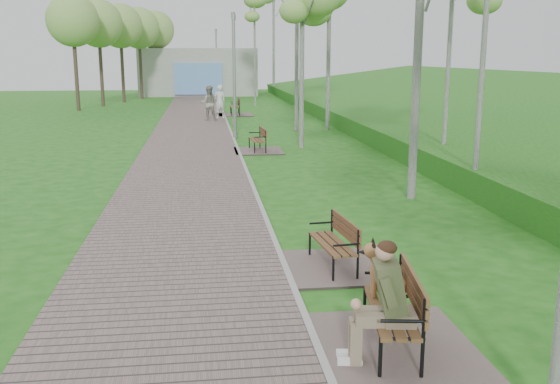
{
  "coord_description": "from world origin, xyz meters",
  "views": [
    {
      "loc": [
        -1.28,
        -4.81,
        3.39
      ],
      "look_at": [
        -0.02,
        5.28,
        1.16
      ],
      "focal_mm": 40.0,
      "sensor_mm": 36.0,
      "label": 1
    }
  ],
  "objects": [
    {
      "name": "building_north",
      "position": [
        -1.5,
        50.97,
        1.99
      ],
      "size": [
        10.0,
        5.2,
        4.0
      ],
      "color": "#9E9E99",
      "rests_on": "ground"
    },
    {
      "name": "bench_far",
      "position": [
        0.64,
        31.65,
        0.23
      ],
      "size": [
        1.98,
        2.2,
        1.22
      ],
      "color": "#645551",
      "rests_on": "ground"
    },
    {
      "name": "bench_second",
      "position": [
        0.77,
        4.66,
        0.19
      ],
      "size": [
        1.67,
        1.86,
        1.03
      ],
      "color": "#645551",
      "rests_on": "ground"
    },
    {
      "name": "pedestrian_near",
      "position": [
        -0.3,
        29.54,
        0.92
      ],
      "size": [
        0.78,
        0.64,
        1.85
      ],
      "primitive_type": "imported",
      "rotation": [
        0.0,
        0.0,
        3.48
      ],
      "color": "silver",
      "rests_on": "ground"
    },
    {
      "name": "embankment",
      "position": [
        12.0,
        20.0,
        0.0
      ],
      "size": [
        14.0,
        70.0,
        1.6
      ],
      "primitive_type": "cube",
      "color": "#3F8C2A",
      "rests_on": "ground"
    },
    {
      "name": "walkway",
      "position": [
        -1.75,
        21.5,
        0.02
      ],
      "size": [
        3.5,
        67.0,
        0.04
      ],
      "primitive_type": "cube",
      "color": "#645551",
      "rests_on": "ground"
    },
    {
      "name": "bench_third",
      "position": [
        0.68,
        17.44,
        0.19
      ],
      "size": [
        1.71,
        1.9,
        1.05
      ],
      "color": "#645551",
      "rests_on": "ground"
    },
    {
      "name": "lamp_post_second",
      "position": [
        0.09,
        21.25,
        2.35
      ],
      "size": [
        0.19,
        0.19,
        5.04
      ],
      "color": "#94979C",
      "rests_on": "ground"
    },
    {
      "name": "lamp_post_far",
      "position": [
        0.05,
        48.63,
        2.59
      ],
      "size": [
        0.21,
        0.21,
        5.55
      ],
      "color": "#94979C",
      "rests_on": "ground"
    },
    {
      "name": "pedestrian_far",
      "position": [
        -0.9,
        28.54,
        0.93
      ],
      "size": [
        0.93,
        0.74,
        1.85
      ],
      "primitive_type": "imported",
      "rotation": [
        0.0,
        0.0,
        3.09
      ],
      "color": "gray",
      "rests_on": "ground"
    },
    {
      "name": "lamp_post_third",
      "position": [
        0.31,
        25.99,
        2.54
      ],
      "size": [
        0.21,
        0.21,
        5.43
      ],
      "color": "#94979C",
      "rests_on": "ground"
    },
    {
      "name": "bench_main",
      "position": [
        0.8,
        1.74,
        0.47
      ],
      "size": [
        1.9,
        2.11,
        1.66
      ],
      "color": "#645551",
      "rests_on": "ground"
    },
    {
      "name": "kerb",
      "position": [
        0.0,
        21.5,
        0.03
      ],
      "size": [
        0.1,
        67.0,
        0.05
      ],
      "primitive_type": "cube",
      "color": "#999993",
      "rests_on": "ground"
    }
  ]
}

